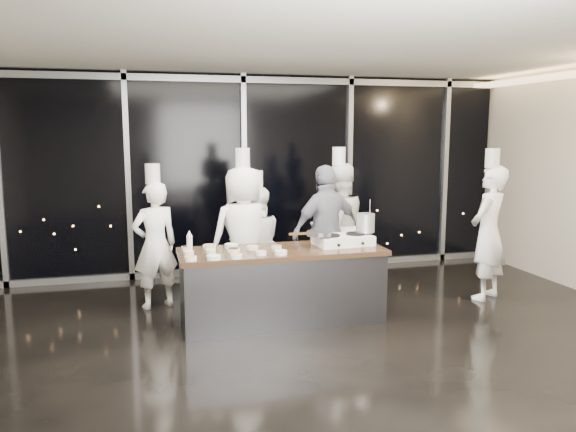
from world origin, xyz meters
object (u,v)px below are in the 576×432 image
at_px(demo_counter, 282,285).
at_px(frying_pan, 319,233).
at_px(chef_far_left, 155,244).
at_px(guest, 327,231).
at_px(stock_pot, 365,223).
at_px(chef_right, 338,226).
at_px(chef_side, 488,232).
at_px(chef_left, 243,234).
at_px(stove, 343,240).
at_px(chef_center, 256,242).

height_order(demo_counter, frying_pan, frying_pan).
xyz_separation_m(chef_far_left, guest, (2.32, -0.10, 0.07)).
xyz_separation_m(stock_pot, chef_right, (0.03, 1.09, -0.23)).
xyz_separation_m(chef_far_left, chef_side, (4.43, -0.77, 0.09)).
bearing_deg(guest, stock_pot, 92.23).
distance_m(stock_pot, chef_left, 1.64).
relative_size(stove, chef_right, 0.35).
bearing_deg(demo_counter, chef_side, 3.93).
bearing_deg(chef_center, chef_far_left, 0.40).
bearing_deg(chef_center, stove, 128.07).
relative_size(demo_counter, stock_pot, 10.49).
relative_size(stock_pot, guest, 0.13).
relative_size(frying_pan, chef_left, 0.26).
bearing_deg(chef_side, chef_right, -60.81).
relative_size(chef_far_left, chef_left, 0.91).
xyz_separation_m(chef_left, chef_right, (1.45, 0.29, -0.00)).
height_order(chef_right, chef_side, chef_right).
bearing_deg(stock_pot, chef_right, 88.48).
bearing_deg(chef_far_left, chef_right, 165.22).
height_order(frying_pan, guest, guest).
bearing_deg(frying_pan, chef_left, 127.07).
xyz_separation_m(stove, chef_center, (-0.89, 1.01, -0.18)).
distance_m(demo_counter, chef_center, 1.12).
distance_m(guest, chef_side, 2.21).
distance_m(frying_pan, guest, 0.94).
distance_m(stove, chef_left, 1.39).
distance_m(guest, chef_right, 0.43).
distance_m(stock_pot, chef_side, 1.87).
xyz_separation_m(frying_pan, chef_center, (-0.56, 1.04, -0.28)).
bearing_deg(chef_side, chef_center, -48.21).
relative_size(frying_pan, chef_center, 0.31).
bearing_deg(demo_counter, chef_far_left, 146.48).
bearing_deg(stock_pot, chef_side, 3.32).
distance_m(stock_pot, chef_right, 1.11).
bearing_deg(chef_far_left, chef_side, 150.65).
xyz_separation_m(frying_pan, guest, (0.39, 0.84, -0.14)).
xyz_separation_m(frying_pan, chef_right, (0.67, 1.16, -0.13)).
relative_size(demo_counter, stove, 3.39).
distance_m(demo_counter, chef_side, 3.01).
distance_m(stock_pot, chef_center, 1.59).
bearing_deg(chef_left, frying_pan, 118.59).
bearing_deg(chef_side, frying_pan, -28.43).
height_order(stock_pot, guest, guest).
distance_m(stove, frying_pan, 0.35).
height_order(demo_counter, chef_side, chef_side).
relative_size(stove, chef_far_left, 0.38).
distance_m(stock_pot, guest, 0.84).
bearing_deg(stove, chef_center, 126.97).
height_order(demo_counter, chef_center, chef_center).
bearing_deg(chef_right, stove, 57.32).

